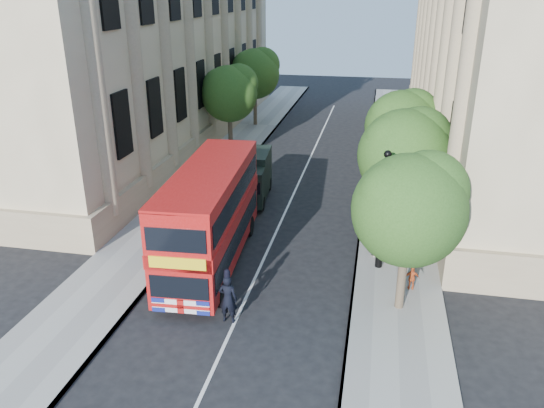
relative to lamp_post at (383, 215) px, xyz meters
The scene contains 17 objects.
ground 8.20m from the lamp_post, 129.81° to the right, with size 120.00×120.00×0.00m, color black.
pavement_right 4.75m from the lamp_post, 79.38° to the left, with size 3.50×80.00×0.12m, color gray.
pavement_left 11.73m from the lamp_post, 159.59° to the left, with size 3.50×80.00×0.12m, color gray.
building_right 21.06m from the lamp_post, 63.95° to the left, with size 12.00×38.00×18.00m, color tan.
building_left 26.82m from the lamp_post, 136.25° to the left, with size 12.00×38.00×18.00m, color tan.
tree_right_near 3.54m from the lamp_post, 74.15° to the right, with size 4.00×4.00×6.08m.
tree_right_mid 3.70m from the lamp_post, 74.48° to the left, with size 4.20×4.20×6.37m.
tree_right_far 9.25m from the lamp_post, 84.67° to the left, with size 4.00×4.00×6.15m.
tree_left_far 19.52m from the lamp_post, 124.35° to the left, with size 4.00×4.00×6.30m.
tree_left_back 26.51m from the lamp_post, 114.51° to the left, with size 4.20×4.20×6.65m.
lamp_post is the anchor object (origin of this frame).
double_decker_bus 7.17m from the lamp_post, behind, with size 2.97×9.31×4.24m.
box_van 10.02m from the lamp_post, 136.76° to the left, with size 2.25×4.74×2.63m.
police_constable 7.41m from the lamp_post, 136.31° to the right, with size 0.68×0.45×1.87m, color black.
woman_pedestrian 1.87m from the lamp_post, 98.06° to the left, with size 0.77×0.60×1.59m, color beige.
child_a 2.82m from the lamp_post, 51.68° to the right, with size 0.58×0.24×0.99m, color #CF5524.
child_b 2.25m from the lamp_post, 62.11° to the left, with size 0.77×0.44×1.19m, color gold.
Camera 1 is at (4.51, -14.52, 11.14)m, focal length 35.00 mm.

